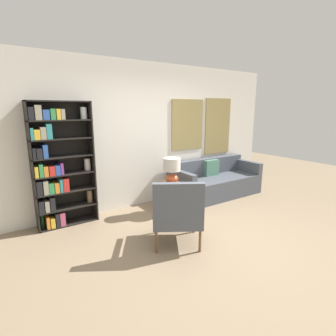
{
  "coord_description": "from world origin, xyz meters",
  "views": [
    {
      "loc": [
        -2.37,
        -2.41,
        1.84
      ],
      "look_at": [
        -0.05,
        1.07,
        0.9
      ],
      "focal_mm": 28.0,
      "sensor_mm": 36.0,
      "label": 1
    }
  ],
  "objects_px": {
    "bookshelf": "(57,166)",
    "armchair": "(177,212)",
    "side_table": "(171,187)",
    "table_lamp": "(172,168)",
    "couch": "(214,182)"
  },
  "relations": [
    {
      "from": "bookshelf",
      "to": "armchair",
      "type": "xyz_separation_m",
      "value": [
        1.16,
        -1.61,
        -0.48
      ]
    },
    {
      "from": "side_table",
      "to": "table_lamp",
      "type": "distance_m",
      "value": 0.34
    },
    {
      "from": "table_lamp",
      "to": "armchair",
      "type": "bearing_deg",
      "value": -121.18
    },
    {
      "from": "bookshelf",
      "to": "armchair",
      "type": "height_order",
      "value": "bookshelf"
    },
    {
      "from": "couch",
      "to": "bookshelf",
      "type": "bearing_deg",
      "value": 175.23
    },
    {
      "from": "bookshelf",
      "to": "armchair",
      "type": "bearing_deg",
      "value": -54.31
    },
    {
      "from": "table_lamp",
      "to": "side_table",
      "type": "bearing_deg",
      "value": -143.14
    },
    {
      "from": "armchair",
      "to": "table_lamp",
      "type": "distance_m",
      "value": 1.33
    },
    {
      "from": "couch",
      "to": "side_table",
      "type": "distance_m",
      "value": 1.38
    },
    {
      "from": "table_lamp",
      "to": "couch",
      "type": "bearing_deg",
      "value": 10.59
    },
    {
      "from": "armchair",
      "to": "couch",
      "type": "height_order",
      "value": "armchair"
    },
    {
      "from": "couch",
      "to": "table_lamp",
      "type": "height_order",
      "value": "table_lamp"
    },
    {
      "from": "bookshelf",
      "to": "table_lamp",
      "type": "distance_m",
      "value": 1.9
    },
    {
      "from": "bookshelf",
      "to": "side_table",
      "type": "bearing_deg",
      "value": -16.79
    },
    {
      "from": "side_table",
      "to": "couch",
      "type": "bearing_deg",
      "value": 11.68
    }
  ]
}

